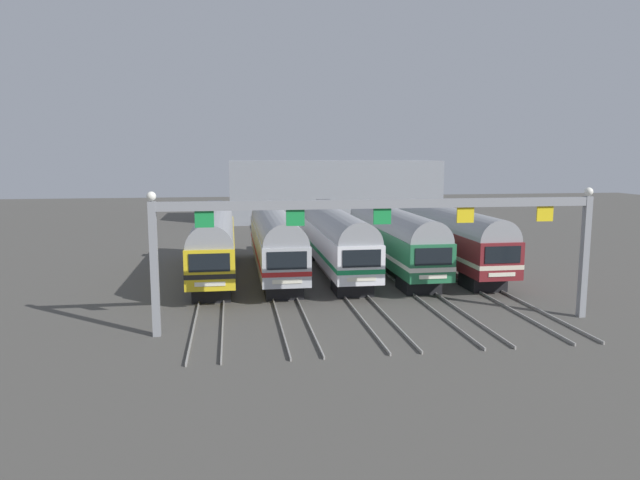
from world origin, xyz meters
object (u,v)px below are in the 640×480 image
object	(u,v)px
commuter_train_white	(335,237)
commuter_train_maroon	(448,235)
commuter_train_stainless	(275,238)
catenary_gantry	(382,223)
commuter_train_green	(392,236)
commuter_train_yellow	(214,240)

from	to	relation	value
commuter_train_white	commuter_train_maroon	xyz separation A→B (m)	(8.70, -0.00, -0.00)
commuter_train_stainless	commuter_train_maroon	xyz separation A→B (m)	(13.04, 0.00, 0.00)
commuter_train_white	catenary_gantry	bearing A→B (deg)	-90.00
commuter_train_white	commuter_train_green	xyz separation A→B (m)	(4.35, -0.00, -0.00)
commuter_train_maroon	commuter_train_white	bearing A→B (deg)	179.97
catenary_gantry	commuter_train_yellow	bearing A→B (deg)	122.79
commuter_train_yellow	catenary_gantry	world-z (taller)	catenary_gantry
commuter_train_stainless	commuter_train_green	xyz separation A→B (m)	(8.70, 0.00, 0.00)
commuter_train_yellow	catenary_gantry	bearing A→B (deg)	-57.21
commuter_train_maroon	catenary_gantry	distance (m)	16.26
commuter_train_stainless	commuter_train_white	world-z (taller)	commuter_train_white
commuter_train_green	commuter_train_white	bearing A→B (deg)	179.94
commuter_train_green	commuter_train_maroon	xyz separation A→B (m)	(4.35, 0.00, 0.00)
commuter_train_yellow	commuter_train_maroon	xyz separation A→B (m)	(17.39, -0.00, -0.00)
commuter_train_white	commuter_train_stainless	bearing A→B (deg)	-179.94
commuter_train_yellow	commuter_train_white	world-z (taller)	same
commuter_train_green	catenary_gantry	distance (m)	14.41
commuter_train_maroon	catenary_gantry	bearing A→B (deg)	-122.80
commuter_train_yellow	commuter_train_white	xyz separation A→B (m)	(8.70, 0.00, 0.00)
commuter_train_stainless	commuter_train_maroon	distance (m)	13.04
commuter_train_green	catenary_gantry	size ratio (longest dim) A/B	0.80
commuter_train_yellow	commuter_train_stainless	xyz separation A→B (m)	(4.35, -0.00, -0.00)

